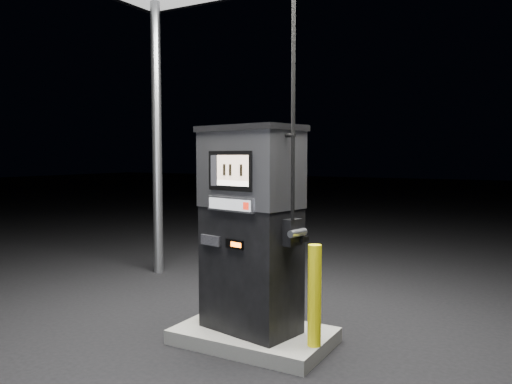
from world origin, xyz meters
The scene contains 5 objects.
ground centered at (0.00, 0.00, 0.00)m, with size 80.00×80.00×0.00m, color black.
pump_island centered at (0.00, 0.00, 0.07)m, with size 1.60×1.00×0.15m, color #64635F.
fuel_dispenser centered at (-0.02, -0.03, 1.25)m, with size 1.23×0.84×4.42m.
bollard_left centered at (-0.63, 0.06, 0.61)m, with size 0.12×0.12×0.92m, color yellow.
bollard_right centered at (0.74, -0.12, 0.64)m, with size 0.13×0.13×0.98m, color yellow.
Camera 1 is at (2.54, -4.47, 1.98)m, focal length 35.00 mm.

